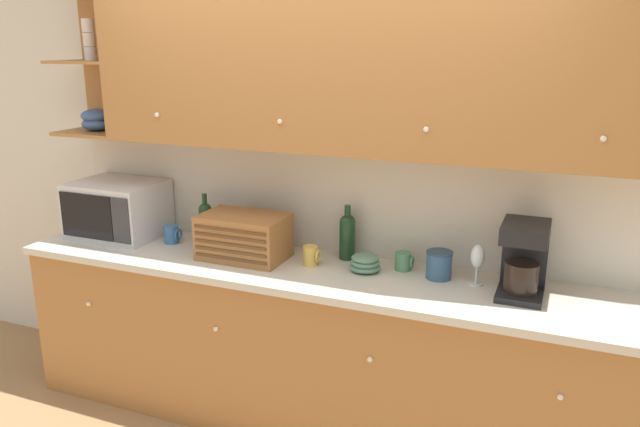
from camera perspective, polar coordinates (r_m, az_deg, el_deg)
ground_plane at (r=3.94m, az=1.22°, el=-16.29°), size 24.00×24.00×0.00m
wall_back at (r=3.46m, az=1.53°, el=2.57°), size 5.74×0.06×2.60m
counter_unit at (r=3.46m, az=-0.59°, el=-12.20°), size 3.36×0.63×0.93m
backsplash_panel at (r=3.44m, az=1.30°, el=1.34°), size 3.34×0.01×0.61m
upper_cabinets at (r=3.12m, az=3.29°, el=13.59°), size 3.34×0.37×0.88m
microwave at (r=3.96m, az=-18.01°, el=0.41°), size 0.53×0.41×0.33m
mug at (r=3.75m, az=-13.40°, el=-1.85°), size 0.10×0.09×0.11m
wine_bottle at (r=3.68m, az=-10.42°, el=-0.69°), size 0.08×0.08×0.30m
bread_box at (r=3.41m, az=-6.97°, el=-2.10°), size 0.46×0.30×0.24m
mug_blue_second at (r=3.30m, az=-0.82°, el=-3.87°), size 0.09×0.08×0.10m
second_wine_bottle at (r=3.37m, az=2.52°, el=-1.93°), size 0.09×0.09×0.30m
bowl_stack_on_counter at (r=3.22m, az=4.15°, el=-4.52°), size 0.16×0.16×0.09m
mug_patterned_third at (r=3.26m, az=7.66°, el=-4.34°), size 0.10×0.08×0.10m
storage_canister at (r=3.17m, az=10.83°, el=-4.63°), size 0.13×0.13×0.14m
wine_glass at (r=3.10m, az=14.21°, el=-3.94°), size 0.07×0.07×0.21m
coffee_maker at (r=3.04m, az=18.13°, el=-3.79°), size 0.21×0.28×0.35m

